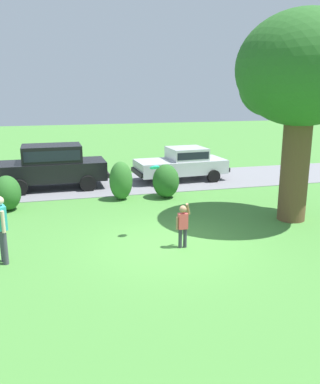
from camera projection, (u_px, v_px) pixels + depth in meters
The scene contains 11 objects.
ground_plane at pixel (171, 244), 11.51m from camera, with size 80.00×80.00×0.00m, color #478438.
driveway_strip at pixel (124, 183), 18.80m from camera, with size 28.00×4.40×0.02m, color slate.
oak_tree_large at pixel (304, 76), 12.65m from camera, with size 4.34×4.15×6.64m.
shrub_near_tree at pixel (7, 193), 14.57m from camera, with size 0.99×1.13×1.27m.
shrub_centre_left at pixel (121, 181), 15.94m from camera, with size 0.91×0.86×1.52m.
shrub_centre at pixel (166, 181), 16.27m from camera, with size 1.06×1.10×1.35m.
parked_sedan at pixel (182, 163), 19.30m from camera, with size 4.50×2.29×1.56m.
parked_suv at pixel (53, 164), 17.63m from camera, with size 4.73×2.16×1.92m.
child_thrower at pixel (183, 223), 11.10m from camera, with size 0.45×0.27×1.29m.
frisbee at pixel (155, 167), 11.60m from camera, with size 0.28×0.26×0.16m.
adult_onlooker at pixel (2, 226), 10.04m from camera, with size 0.32×0.51×1.74m.
Camera 1 is at (-3.08, -10.34, 4.29)m, focal length 38.03 mm.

